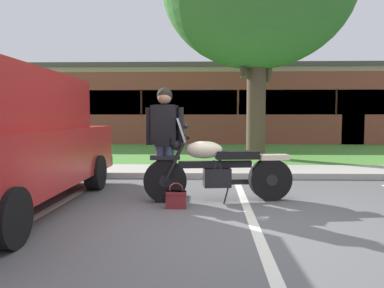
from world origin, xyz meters
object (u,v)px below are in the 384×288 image
rider_person (165,136)px  handbag (176,198)px  motorcycle (224,169)px  hedge_center_right (296,131)px  hedge_center_left (202,130)px  hedge_left (111,130)px  brick_building (229,107)px

rider_person → handbag: size_ratio=4.74×
motorcycle → handbag: (-0.68, -0.47, -0.34)m
hedge_center_right → motorcycle: bearing=-108.8°
hedge_center_left → hedge_center_right: bearing=0.0°
hedge_center_right → hedge_center_left: bearing=180.0°
hedge_left → brick_building: brick_building is taller
handbag → hedge_center_right: bearing=69.1°
motorcycle → rider_person: bearing=-177.8°
rider_person → hedge_center_left: (0.54, 11.93, -0.34)m
brick_building → handbag: bearing=-96.3°
rider_person → hedge_center_right: bearing=67.6°
handbag → rider_person: bearing=114.8°
hedge_center_left → brick_building: bearing=72.7°
hedge_center_left → brick_building: brick_building is taller
motorcycle → brick_building: 17.09m
hedge_center_left → handbag: bearing=-91.6°
hedge_left → handbag: bearing=-71.9°
hedge_center_left → brick_building: size_ratio=0.12×
handbag → hedge_center_left: 12.39m
handbag → brick_building: bearing=83.7°
brick_building → hedge_left: bearing=-139.6°
handbag → brick_building: size_ratio=0.01×
brick_building → hedge_center_left: bearing=-107.3°
motorcycle → hedge_center_left: motorcycle is taller
hedge_center_left → hedge_center_right: (4.39, 0.00, -0.00)m
rider_person → hedge_center_right: rider_person is taller
motorcycle → brick_building: bearing=85.8°
hedge_left → brick_building: (5.97, 5.09, 1.22)m
handbag → hedge_left: hedge_left is taller
handbag → hedge_center_right: (4.73, 12.37, 0.51)m
handbag → hedge_left: (-4.05, 12.37, 0.51)m
handbag → hedge_left: 13.03m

